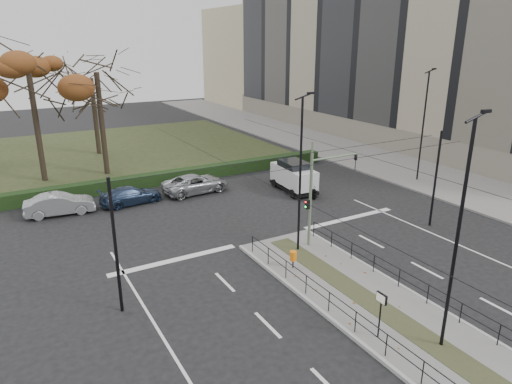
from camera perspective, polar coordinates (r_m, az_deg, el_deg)
ground at (r=23.13m, az=9.02°, el=-10.33°), size 140.00×140.00×0.00m
median_island at (r=21.49m, az=13.27°, el=-12.83°), size 4.40×15.00×0.14m
sidewalk_east at (r=49.96m, az=9.60°, el=5.53°), size 8.00×90.00×0.14m
park at (r=49.36m, az=-20.83°, el=4.38°), size 38.00×26.00×0.10m
hedge at (r=36.47m, az=-17.33°, el=0.80°), size 38.00×1.00×1.00m
apartment_block at (r=56.96m, az=17.06°, el=17.06°), size 13.09×52.10×21.64m
median_railing at (r=20.98m, az=13.64°, el=-10.83°), size 4.14×13.24×0.92m
catenary at (r=22.90m, az=6.94°, el=-1.15°), size 20.00×34.00×6.00m
traffic_light at (r=24.97m, az=7.40°, el=0.01°), size 3.62×2.02×5.28m
litter_bin at (r=23.12m, az=4.67°, el=-7.99°), size 0.35×0.35×0.90m
info_panel at (r=18.29m, az=15.36°, el=-13.26°), size 0.11×0.50×1.91m
streetlamp_median_near at (r=17.34m, az=23.93°, el=-5.03°), size 0.73×0.15×8.80m
streetlamp_median_far at (r=23.79m, az=5.59°, el=2.25°), size 0.71×0.14×8.47m
streetlamp_sidewalk at (r=38.88m, az=20.19°, el=7.87°), size 0.74×0.15×8.85m
parked_car_second at (r=32.89m, az=-23.33°, el=-1.40°), size 4.54×2.00×1.45m
parked_car_third at (r=33.41m, az=-15.38°, el=-0.40°), size 4.47×2.19×1.25m
parked_car_fourth at (r=34.90m, az=-7.54°, el=1.06°), size 5.21×2.73×1.40m
white_van at (r=34.90m, az=4.73°, el=2.06°), size 2.25×4.49×2.35m
rust_tree at (r=39.91m, az=-26.66°, el=13.91°), size 8.48×8.48×11.96m
bare_tree_center at (r=48.09m, az=-19.87°, el=12.59°), size 7.17×7.17×9.89m
bare_tree_near at (r=40.16m, az=-19.23°, el=13.07°), size 6.57×6.57×11.28m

